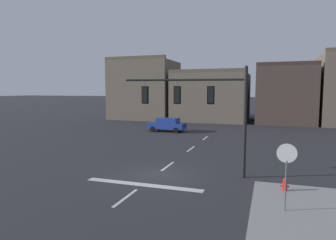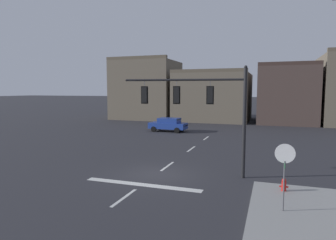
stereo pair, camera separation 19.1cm
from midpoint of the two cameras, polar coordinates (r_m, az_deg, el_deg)
ground_plane at (r=17.75m, az=-2.47°, el=-10.31°), size 400.00×400.00×0.00m
sidewalk_near_corner at (r=12.98m, az=26.50°, el=-16.72°), size 5.00×8.00×0.15m
stop_bar_paint at (r=15.98m, az=-5.11°, el=-12.14°), size 6.40×0.50×0.01m
lane_centreline at (r=19.56m, az=-0.34°, el=-8.77°), size 0.16×26.40×0.01m
signal_mast_near_side at (r=17.00m, az=6.47°, el=3.23°), size 6.85×1.12×6.23m
stop_sign at (r=12.63m, az=21.20°, el=-7.27°), size 0.76×0.64×2.83m
car_lot_nearside at (r=35.39m, az=-0.31°, el=-0.83°), size 4.53×2.10×1.61m
fire_hydrant at (r=15.54m, az=20.97°, el=-11.77°), size 0.40×0.30×0.75m
building_row at (r=48.82m, az=19.48°, el=4.43°), size 51.66×13.94×10.25m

